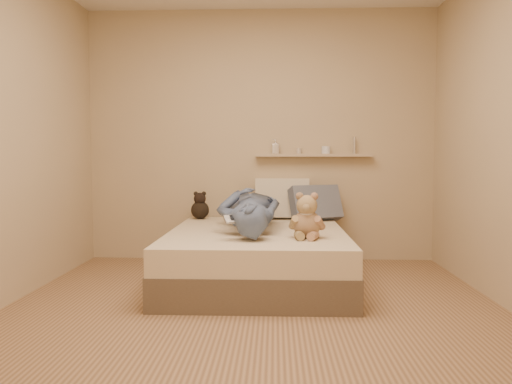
{
  "coord_description": "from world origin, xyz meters",
  "views": [
    {
      "loc": [
        0.15,
        -3.34,
        1.08
      ],
      "look_at": [
        0.0,
        0.65,
        0.8
      ],
      "focal_mm": 35.0,
      "sensor_mm": 36.0,
      "label": 1
    }
  ],
  "objects_px": {
    "bed": "(257,256)",
    "game_console": "(236,219)",
    "dark_plush": "(200,207)",
    "person": "(250,208)",
    "teddy_bear": "(307,219)",
    "pillow_cream": "(282,199)",
    "wall_shelf": "(314,155)",
    "pillow_grey": "(315,203)"
  },
  "relations": [
    {
      "from": "bed",
      "to": "game_console",
      "type": "height_order",
      "value": "game_console"
    },
    {
      "from": "dark_plush",
      "to": "person",
      "type": "height_order",
      "value": "person"
    },
    {
      "from": "teddy_bear",
      "to": "pillow_cream",
      "type": "xyz_separation_m",
      "value": [
        -0.17,
        1.25,
        0.05
      ]
    },
    {
      "from": "wall_shelf",
      "to": "pillow_cream",
      "type": "bearing_deg",
      "value": -166.3
    },
    {
      "from": "pillow_grey",
      "to": "wall_shelf",
      "type": "bearing_deg",
      "value": 91.55
    },
    {
      "from": "pillow_cream",
      "to": "pillow_grey",
      "type": "bearing_deg",
      "value": -22.98
    },
    {
      "from": "bed",
      "to": "wall_shelf",
      "type": "relative_size",
      "value": 1.58
    },
    {
      "from": "bed",
      "to": "person",
      "type": "bearing_deg",
      "value": 124.65
    },
    {
      "from": "pillow_grey",
      "to": "person",
      "type": "height_order",
      "value": "person"
    },
    {
      "from": "teddy_bear",
      "to": "dark_plush",
      "type": "relative_size",
      "value": 1.28
    },
    {
      "from": "bed",
      "to": "pillow_cream",
      "type": "relative_size",
      "value": 3.45
    },
    {
      "from": "bed",
      "to": "teddy_bear",
      "type": "distance_m",
      "value": 0.69
    },
    {
      "from": "dark_plush",
      "to": "pillow_grey",
      "type": "xyz_separation_m",
      "value": [
        1.17,
        -0.07,
        0.05
      ]
    },
    {
      "from": "pillow_cream",
      "to": "person",
      "type": "bearing_deg",
      "value": -112.27
    },
    {
      "from": "pillow_grey",
      "to": "pillow_cream",
      "type": "bearing_deg",
      "value": 157.02
    },
    {
      "from": "teddy_bear",
      "to": "pillow_grey",
      "type": "xyz_separation_m",
      "value": [
        0.16,
        1.11,
        0.02
      ]
    },
    {
      "from": "game_console",
      "to": "dark_plush",
      "type": "xyz_separation_m",
      "value": [
        -0.47,
        1.29,
        -0.04
      ]
    },
    {
      "from": "teddy_bear",
      "to": "pillow_grey",
      "type": "height_order",
      "value": "teddy_bear"
    },
    {
      "from": "pillow_cream",
      "to": "person",
      "type": "height_order",
      "value": "pillow_cream"
    },
    {
      "from": "teddy_bear",
      "to": "pillow_cream",
      "type": "height_order",
      "value": "pillow_cream"
    },
    {
      "from": "pillow_cream",
      "to": "game_console",
      "type": "bearing_deg",
      "value": -105.1
    },
    {
      "from": "pillow_grey",
      "to": "game_console",
      "type": "bearing_deg",
      "value": -119.74
    },
    {
      "from": "game_console",
      "to": "wall_shelf",
      "type": "distance_m",
      "value": 1.67
    },
    {
      "from": "pillow_cream",
      "to": "person",
      "type": "relative_size",
      "value": 0.36
    },
    {
      "from": "game_console",
      "to": "bed",
      "type": "bearing_deg",
      "value": 75.1
    },
    {
      "from": "bed",
      "to": "pillow_grey",
      "type": "height_order",
      "value": "pillow_grey"
    },
    {
      "from": "pillow_cream",
      "to": "pillow_grey",
      "type": "height_order",
      "value": "pillow_cream"
    },
    {
      "from": "teddy_bear",
      "to": "wall_shelf",
      "type": "bearing_deg",
      "value": 83.53
    },
    {
      "from": "game_console",
      "to": "wall_shelf",
      "type": "height_order",
      "value": "wall_shelf"
    },
    {
      "from": "dark_plush",
      "to": "wall_shelf",
      "type": "bearing_deg",
      "value": 7.54
    },
    {
      "from": "teddy_bear",
      "to": "dark_plush",
      "type": "bearing_deg",
      "value": 130.72
    },
    {
      "from": "game_console",
      "to": "person",
      "type": "height_order",
      "value": "person"
    },
    {
      "from": "pillow_cream",
      "to": "pillow_grey",
      "type": "distance_m",
      "value": 0.36
    },
    {
      "from": "teddy_bear",
      "to": "game_console",
      "type": "bearing_deg",
      "value": -168.34
    },
    {
      "from": "bed",
      "to": "pillow_cream",
      "type": "bearing_deg",
      "value": 74.78
    },
    {
      "from": "game_console",
      "to": "person",
      "type": "distance_m",
      "value": 0.64
    },
    {
      "from": "pillow_grey",
      "to": "teddy_bear",
      "type": "bearing_deg",
      "value": -98.03
    },
    {
      "from": "bed",
      "to": "person",
      "type": "distance_m",
      "value": 0.43
    },
    {
      "from": "pillow_grey",
      "to": "wall_shelf",
      "type": "distance_m",
      "value": 0.53
    },
    {
      "from": "game_console",
      "to": "pillow_cream",
      "type": "relative_size",
      "value": 0.36
    },
    {
      "from": "dark_plush",
      "to": "pillow_grey",
      "type": "bearing_deg",
      "value": -3.21
    },
    {
      "from": "pillow_cream",
      "to": "person",
      "type": "xyz_separation_m",
      "value": [
        -0.3,
        -0.73,
        -0.02
      ]
    }
  ]
}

